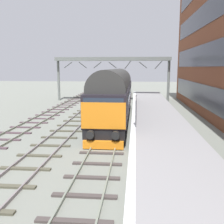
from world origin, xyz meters
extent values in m
plane|color=slate|center=(0.00, 0.00, 0.00)|extent=(140.00, 140.00, 0.00)
cube|color=slate|center=(-0.72, 0.00, 0.07)|extent=(0.07, 60.00, 0.15)
cube|color=slate|center=(0.72, 0.00, 0.07)|extent=(0.07, 60.00, 0.15)
cube|color=#433B39|center=(0.00, -12.50, 0.04)|extent=(2.50, 0.26, 0.09)
cube|color=#433B39|center=(0.00, -10.83, 0.04)|extent=(2.50, 0.26, 0.09)
cube|color=#433B39|center=(0.00, -9.17, 0.04)|extent=(2.50, 0.26, 0.09)
cube|color=#433B39|center=(0.00, -7.50, 0.04)|extent=(2.50, 0.26, 0.09)
cube|color=#433B39|center=(0.00, -5.83, 0.04)|extent=(2.50, 0.26, 0.09)
cube|color=#433B39|center=(0.00, -4.17, 0.04)|extent=(2.50, 0.26, 0.09)
cube|color=#433B39|center=(0.00, -2.50, 0.04)|extent=(2.50, 0.26, 0.09)
cube|color=#433B39|center=(0.00, -0.83, 0.04)|extent=(2.50, 0.26, 0.09)
cube|color=#433B39|center=(0.00, 0.83, 0.04)|extent=(2.50, 0.26, 0.09)
cube|color=#433B39|center=(0.00, 2.50, 0.04)|extent=(2.50, 0.26, 0.09)
cube|color=#433B39|center=(0.00, 4.17, 0.04)|extent=(2.50, 0.26, 0.09)
cube|color=#433B39|center=(0.00, 5.83, 0.04)|extent=(2.50, 0.26, 0.09)
cube|color=#433B39|center=(0.00, 7.50, 0.04)|extent=(2.50, 0.26, 0.09)
cube|color=#433B39|center=(0.00, 9.17, 0.04)|extent=(2.50, 0.26, 0.09)
cube|color=#433B39|center=(0.00, 10.83, 0.04)|extent=(2.50, 0.26, 0.09)
cube|color=#433B39|center=(0.00, 12.50, 0.04)|extent=(2.50, 0.26, 0.09)
cube|color=#433B39|center=(0.00, 14.17, 0.04)|extent=(2.50, 0.26, 0.09)
cube|color=#433B39|center=(0.00, 15.83, 0.04)|extent=(2.50, 0.26, 0.09)
cube|color=#433B39|center=(0.00, 17.50, 0.04)|extent=(2.50, 0.26, 0.09)
cube|color=#433B39|center=(0.00, 19.17, 0.04)|extent=(2.50, 0.26, 0.09)
cube|color=#433B39|center=(0.00, 20.83, 0.04)|extent=(2.50, 0.26, 0.09)
cube|color=#433B39|center=(0.00, 22.50, 0.04)|extent=(2.50, 0.26, 0.09)
cube|color=#433B39|center=(0.00, 24.17, 0.04)|extent=(2.50, 0.26, 0.09)
cube|color=#433B39|center=(0.00, 25.83, 0.04)|extent=(2.50, 0.26, 0.09)
cube|color=#433B39|center=(0.00, 27.50, 0.04)|extent=(2.50, 0.26, 0.09)
cube|color=#433B39|center=(0.00, 29.17, 0.04)|extent=(2.50, 0.26, 0.09)
cube|color=slate|center=(-4.06, 0.00, 0.07)|extent=(0.07, 60.00, 0.15)
cube|color=slate|center=(-2.63, 0.00, 0.07)|extent=(0.07, 60.00, 0.15)
cube|color=#4C493A|center=(-3.34, -10.31, 0.04)|extent=(2.50, 0.26, 0.09)
cube|color=#4C493A|center=(-3.34, -8.44, 0.04)|extent=(2.50, 0.26, 0.09)
cube|color=#4C493A|center=(-3.34, -6.56, 0.04)|extent=(2.50, 0.26, 0.09)
cube|color=#4C493A|center=(-3.34, -4.69, 0.04)|extent=(2.50, 0.26, 0.09)
cube|color=#4C493A|center=(-3.34, -2.81, 0.04)|extent=(2.50, 0.26, 0.09)
cube|color=#4C493A|center=(-3.34, -0.94, 0.04)|extent=(2.50, 0.26, 0.09)
cube|color=#4C493A|center=(-3.34, 0.94, 0.04)|extent=(2.50, 0.26, 0.09)
cube|color=#4C493A|center=(-3.34, 2.81, 0.04)|extent=(2.50, 0.26, 0.09)
cube|color=#4C493A|center=(-3.34, 4.69, 0.04)|extent=(2.50, 0.26, 0.09)
cube|color=#4C493A|center=(-3.34, 6.56, 0.04)|extent=(2.50, 0.26, 0.09)
cube|color=#4C493A|center=(-3.34, 8.44, 0.04)|extent=(2.50, 0.26, 0.09)
cube|color=#4C493A|center=(-3.34, 10.31, 0.04)|extent=(2.50, 0.26, 0.09)
cube|color=#4C493A|center=(-3.34, 12.19, 0.04)|extent=(2.50, 0.26, 0.09)
cube|color=#4C493A|center=(-3.34, 14.06, 0.04)|extent=(2.50, 0.26, 0.09)
cube|color=#4C493A|center=(-3.34, 15.94, 0.04)|extent=(2.50, 0.26, 0.09)
cube|color=#4C493A|center=(-3.34, 17.81, 0.04)|extent=(2.50, 0.26, 0.09)
cube|color=#4C493A|center=(-3.34, 19.69, 0.04)|extent=(2.50, 0.26, 0.09)
cube|color=#4C493A|center=(-3.34, 21.56, 0.04)|extent=(2.50, 0.26, 0.09)
cube|color=#4C493A|center=(-3.34, 23.44, 0.04)|extent=(2.50, 0.26, 0.09)
cube|color=#4C493A|center=(-3.34, 25.31, 0.04)|extent=(2.50, 0.26, 0.09)
cube|color=#4C493A|center=(-3.34, 27.19, 0.04)|extent=(2.50, 0.26, 0.09)
cube|color=#4C493A|center=(-3.34, 29.06, 0.04)|extent=(2.50, 0.26, 0.09)
cube|color=slate|center=(-7.69, 0.00, 0.07)|extent=(0.07, 60.00, 0.15)
cube|color=slate|center=(-6.26, 0.00, 0.07)|extent=(0.07, 60.00, 0.15)
cube|color=#4E3B42|center=(-6.98, -3.64, 0.04)|extent=(2.50, 0.26, 0.09)
cube|color=#4E3B42|center=(-6.98, -1.82, 0.04)|extent=(2.50, 0.26, 0.09)
cube|color=#4E3B42|center=(-6.98, 0.00, 0.04)|extent=(2.50, 0.26, 0.09)
cube|color=#4E3B42|center=(-6.98, 1.82, 0.04)|extent=(2.50, 0.26, 0.09)
cube|color=#4E3B42|center=(-6.98, 3.64, 0.04)|extent=(2.50, 0.26, 0.09)
cube|color=#4E3B42|center=(-6.98, 5.45, 0.04)|extent=(2.50, 0.26, 0.09)
cube|color=#4E3B42|center=(-6.98, 7.27, 0.04)|extent=(2.50, 0.26, 0.09)
cube|color=#4E3B42|center=(-6.98, 9.09, 0.04)|extent=(2.50, 0.26, 0.09)
cube|color=#4E3B42|center=(-6.98, 10.91, 0.04)|extent=(2.50, 0.26, 0.09)
cube|color=#4E3B42|center=(-6.98, 12.73, 0.04)|extent=(2.50, 0.26, 0.09)
cube|color=#4E3B42|center=(-6.98, 14.55, 0.04)|extent=(2.50, 0.26, 0.09)
cube|color=#4E3B42|center=(-6.98, 16.36, 0.04)|extent=(2.50, 0.26, 0.09)
cube|color=#4E3B42|center=(-6.98, 18.18, 0.04)|extent=(2.50, 0.26, 0.09)
cube|color=#4E3B42|center=(-6.98, 20.00, 0.04)|extent=(2.50, 0.26, 0.09)
cube|color=#4E3B42|center=(-6.98, 21.82, 0.04)|extent=(2.50, 0.26, 0.09)
cube|color=#4E3B42|center=(-6.98, 23.64, 0.04)|extent=(2.50, 0.26, 0.09)
cube|color=#4E3B42|center=(-6.98, 25.45, 0.04)|extent=(2.50, 0.26, 0.09)
cube|color=#4E3B42|center=(-6.98, 27.27, 0.04)|extent=(2.50, 0.26, 0.09)
cube|color=#4E3B42|center=(-6.98, 29.09, 0.04)|extent=(2.50, 0.26, 0.09)
cube|color=gray|center=(3.60, 0.00, 0.50)|extent=(4.00, 44.00, 1.00)
cube|color=white|center=(1.75, 0.00, 1.00)|extent=(0.30, 44.00, 0.01)
cube|color=#31343E|center=(8.40, 2.56, 2.12)|extent=(0.06, 36.92, 2.16)
cube|color=#31343E|center=(8.40, 2.56, 5.98)|extent=(0.06, 36.92, 2.16)
cube|color=#31343E|center=(8.40, 2.56, 9.83)|extent=(0.06, 36.92, 2.16)
cube|color=black|center=(0.00, 3.63, 0.82)|extent=(2.56, 17.01, 0.60)
cube|color=black|center=(0.00, 3.63, 2.17)|extent=(2.70, 17.01, 2.10)
cylinder|color=#32312F|center=(0.00, 3.63, 3.40)|extent=(2.56, 15.65, 2.57)
cube|color=orange|center=(0.00, -4.92, 2.02)|extent=(2.65, 0.08, 1.58)
cube|color=#232D3D|center=(0.00, -4.90, 2.75)|extent=(2.38, 0.04, 0.64)
cube|color=#232D3D|center=(1.37, 3.63, 2.47)|extent=(0.04, 11.91, 0.44)
cylinder|color=black|center=(-0.75, -5.13, 0.92)|extent=(0.48, 0.35, 0.48)
cylinder|color=black|center=(0.75, -5.13, 0.92)|extent=(0.48, 0.35, 0.48)
cube|color=orange|center=(0.00, -4.98, 0.29)|extent=(2.43, 0.36, 0.47)
cylinder|color=black|center=(0.00, -3.43, 0.52)|extent=(1.64, 1.04, 1.04)
cylinder|color=black|center=(0.00, -2.33, 0.52)|extent=(1.64, 1.04, 1.04)
cylinder|color=black|center=(0.00, -1.23, 0.52)|extent=(1.64, 1.04, 1.04)
cylinder|color=black|center=(0.00, 8.48, 0.52)|extent=(1.64, 1.04, 1.04)
cylinder|color=black|center=(0.00, 9.58, 0.52)|extent=(1.64, 1.04, 1.04)
cylinder|color=black|center=(0.00, 10.68, 0.52)|extent=(1.64, 1.04, 1.04)
cylinder|color=slate|center=(1.92, -3.23, 2.06)|extent=(0.08, 0.08, 2.11)
cube|color=white|center=(1.89, -3.23, 2.94)|extent=(0.05, 0.44, 0.36)
cube|color=black|center=(1.86, -3.23, 2.94)|extent=(0.01, 0.20, 0.24)
cylinder|color=slate|center=(-9.38, 17.78, 2.87)|extent=(0.36, 0.36, 5.74)
cylinder|color=slate|center=(6.50, 17.78, 2.87)|extent=(0.36, 0.36, 5.74)
cube|color=slate|center=(-1.44, 17.78, 5.99)|extent=(16.28, 2.00, 0.50)
cylinder|color=slate|center=(-7.90, 17.78, 5.14)|extent=(1.20, 0.10, 0.89)
cylinder|color=slate|center=(-5.75, 17.78, 5.14)|extent=(1.17, 0.10, 0.94)
cylinder|color=slate|center=(-3.59, 17.78, 5.14)|extent=(1.17, 0.10, 0.94)
cylinder|color=slate|center=(-1.44, 17.78, 5.14)|extent=(1.17, 0.10, 0.93)
cylinder|color=slate|center=(0.72, 17.78, 5.14)|extent=(0.93, 0.10, 1.17)
cylinder|color=slate|center=(2.87, 17.78, 5.14)|extent=(1.18, 0.10, 0.92)
cylinder|color=slate|center=(5.02, 17.78, 5.14)|extent=(1.02, 0.10, 1.10)
camera|label=1|loc=(1.85, -19.87, 4.83)|focal=41.93mm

